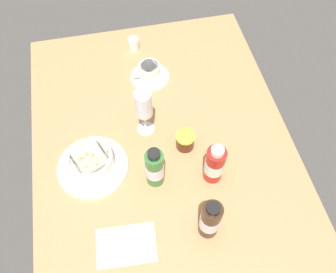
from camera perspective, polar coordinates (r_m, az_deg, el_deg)
name	(u,v)px	position (r cm, az deg, el deg)	size (l,w,h in cm)	color
ground_plane	(162,141)	(121.06, -0.98, -0.70)	(110.00, 84.00, 3.00)	#B27F51
porridge_bowl	(91,163)	(113.79, -11.95, -4.07)	(22.02, 22.02, 7.93)	white
cutlery_setting	(128,245)	(105.67, -6.32, -16.55)	(12.28, 17.27, 0.90)	white
coffee_cup	(149,72)	(134.17, -2.95, 10.04)	(14.11, 14.11, 6.18)	white
creamer_jug	(133,44)	(144.98, -5.48, 14.28)	(4.89, 4.11, 5.62)	white
wine_glass	(144,106)	(111.80, -3.85, 4.83)	(5.81, 5.81, 18.48)	white
jam_jar	(185,141)	(115.91, 2.73, -0.66)	(6.19, 6.19, 5.95)	#49240F
sauce_bottle_brown	(210,220)	(100.03, 6.65, -12.85)	(5.68, 5.68, 16.56)	#382314
sauce_bottle_green	(155,168)	(106.00, -2.10, -4.95)	(5.61, 5.61, 16.33)	#337233
sauce_bottle_red	(215,164)	(107.67, 7.32, -4.35)	(5.96, 5.96, 15.71)	#B21E19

